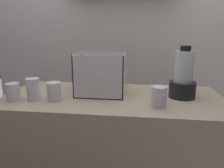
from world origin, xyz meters
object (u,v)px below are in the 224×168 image
(juice_cup_pomegranate_far_left, at_px, (13,93))
(juice_cup_beet_middle, at_px, (54,93))
(juice_cup_pomegranate_left, at_px, (33,90))
(juice_cup_pomegranate_right, at_px, (159,98))
(blender_pitcher, at_px, (183,78))
(carrot_display_bin, at_px, (101,81))

(juice_cup_pomegranate_far_left, height_order, juice_cup_beet_middle, juice_cup_beet_middle)
(juice_cup_pomegranate_left, relative_size, juice_cup_beet_middle, 1.18)
(juice_cup_pomegranate_far_left, relative_size, juice_cup_pomegranate_right, 0.91)
(blender_pitcher, xyz_separation_m, juice_cup_beet_middle, (-0.77, -0.16, -0.08))
(blender_pitcher, xyz_separation_m, juice_cup_pomegranate_right, (-0.16, -0.20, -0.07))
(blender_pitcher, relative_size, juice_cup_pomegranate_far_left, 3.02)
(carrot_display_bin, relative_size, blender_pitcher, 0.97)
(carrot_display_bin, distance_m, juice_cup_beet_middle, 0.31)
(juice_cup_pomegranate_left, height_order, juice_cup_beet_middle, juice_cup_pomegranate_left)
(juice_cup_pomegranate_far_left, height_order, juice_cup_pomegranate_left, juice_cup_pomegranate_left)
(juice_cup_pomegranate_right, bearing_deg, carrot_display_bin, 149.09)
(juice_cup_pomegranate_far_left, distance_m, juice_cup_pomegranate_right, 0.86)
(carrot_display_bin, height_order, juice_cup_pomegranate_left, carrot_display_bin)
(blender_pitcher, distance_m, juice_cup_pomegranate_right, 0.26)
(blender_pitcher, xyz_separation_m, juice_cup_pomegranate_far_left, (-1.02, -0.19, -0.08))
(juice_cup_pomegranate_right, bearing_deg, juice_cup_pomegranate_left, 177.52)
(juice_cup_pomegranate_left, bearing_deg, juice_cup_pomegranate_right, -2.48)
(juice_cup_pomegranate_left, distance_m, juice_cup_beet_middle, 0.13)
(juice_cup_pomegranate_far_left, distance_m, juice_cup_beet_middle, 0.25)
(blender_pitcher, relative_size, juice_cup_beet_middle, 2.85)
(blender_pitcher, xyz_separation_m, juice_cup_pomegranate_left, (-0.90, -0.16, -0.06))
(juice_cup_beet_middle, bearing_deg, juice_cup_pomegranate_far_left, -173.46)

